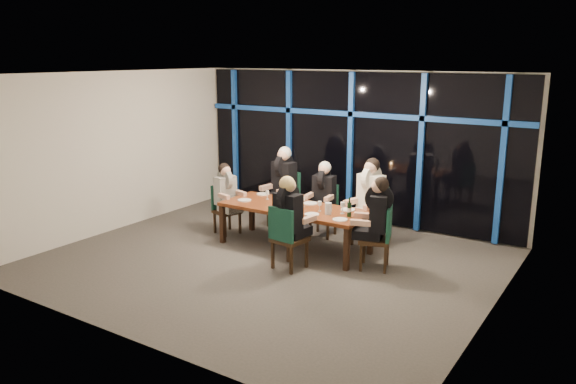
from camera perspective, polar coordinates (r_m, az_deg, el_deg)
name	(u,v)px	position (r m, az deg, el deg)	size (l,w,h in m)	color
room	(267,139)	(8.71, -2.15, 5.45)	(7.04, 7.00, 3.02)	#534E4A
window_wall	(352,144)	(11.28, 6.52, 4.83)	(6.86, 0.43, 2.94)	black
dining_table	(294,210)	(9.64, 0.65, -1.89)	(2.60, 1.00, 0.75)	brown
chair_far_left	(286,196)	(10.99, -0.23, -0.38)	(0.56, 0.56, 1.07)	black
chair_far_mid	(325,207)	(10.45, 3.76, -1.53)	(0.49, 0.49, 0.95)	black
chair_far_right	(372,212)	(10.00, 8.53, -2.00)	(0.60, 0.60, 1.06)	black
chair_end_left	(224,206)	(10.63, -6.47, -1.45)	(0.53, 0.53, 0.92)	black
chair_end_right	(381,235)	(8.87, 9.42, -4.29)	(0.59, 0.59, 1.01)	black
chair_near_mid	(286,235)	(8.71, -0.21, -4.38)	(0.53, 0.53, 1.02)	black
diner_far_left	(283,175)	(10.83, -0.54, 1.71)	(0.57, 0.70, 1.05)	black
diner_far_mid	(323,188)	(10.29, 3.62, 0.40)	(0.50, 0.62, 0.93)	black
diner_far_right	(370,189)	(9.83, 8.29, 0.26)	(0.60, 0.71, 1.04)	white
diner_end_left	(226,188)	(10.48, -6.29, 0.39)	(0.62, 0.53, 0.89)	black
diner_end_right	(376,209)	(8.76, 8.97, -1.76)	(0.69, 0.60, 0.98)	black
diner_near_mid	(290,209)	(8.66, 0.16, -1.71)	(0.54, 0.66, 0.99)	black
plate_far_left	(263,194)	(10.48, -2.56, -0.20)	(0.24, 0.24, 0.01)	white
plate_far_mid	(310,203)	(9.83, 2.29, -1.15)	(0.24, 0.24, 0.01)	white
plate_far_right	(348,210)	(9.47, 6.10, -1.79)	(0.24, 0.24, 0.01)	white
plate_end_left	(244,200)	(10.06, -4.45, -0.83)	(0.24, 0.24, 0.01)	white
plate_end_right	(340,220)	(8.89, 5.30, -2.80)	(0.24, 0.24, 0.01)	white
plate_near_mid	(312,214)	(9.14, 2.43, -2.29)	(0.24, 0.24, 0.01)	white
wine_bottle	(349,209)	(9.06, 6.24, -1.77)	(0.07, 0.07, 0.32)	black
water_pitcher	(328,209)	(9.16, 4.11, -1.69)	(0.12, 0.11, 0.20)	silver
tea_light	(287,207)	(9.55, -0.07, -1.53)	(0.05, 0.05, 0.03)	#F2A248
wine_glass_a	(280,199)	(9.68, -0.81, -0.69)	(0.06, 0.06, 0.16)	silver
wine_glass_b	(303,200)	(9.60, 1.53, -0.79)	(0.07, 0.07, 0.17)	silver
wine_glass_c	(320,204)	(9.34, 3.23, -1.22)	(0.07, 0.07, 0.17)	silver
wine_glass_d	(267,193)	(10.10, -2.10, -0.10)	(0.06, 0.06, 0.16)	silver
wine_glass_e	(343,205)	(9.21, 5.58, -1.36)	(0.07, 0.07, 0.19)	silver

